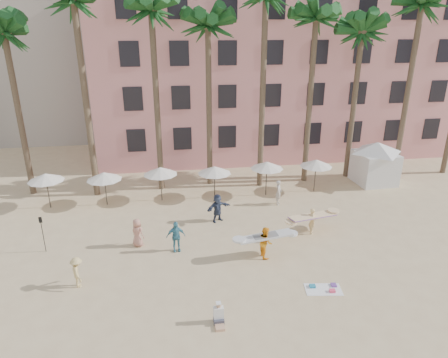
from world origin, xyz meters
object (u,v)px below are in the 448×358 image
Objects in this scene: carrier_white at (265,241)px; cabana at (376,159)px; pink_hotel at (274,70)px; carrier_yellow at (313,219)px.

cabana is at bearing 39.92° from carrier_white.
pink_hotel is 7.41× the size of cabana.
carrier_white is (-11.79, -9.86, -1.09)m from cabana.
pink_hotel is 24.14m from carrier_white.
pink_hotel reaches higher than carrier_white.
carrier_yellow is 1.09× the size of carrier_white.
pink_hotel is at bearing 114.14° from cabana.
cabana is 1.39× the size of carrier_yellow.
carrier_white is at bearing -105.70° from pink_hotel.
pink_hotel is 10.26× the size of carrier_yellow.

